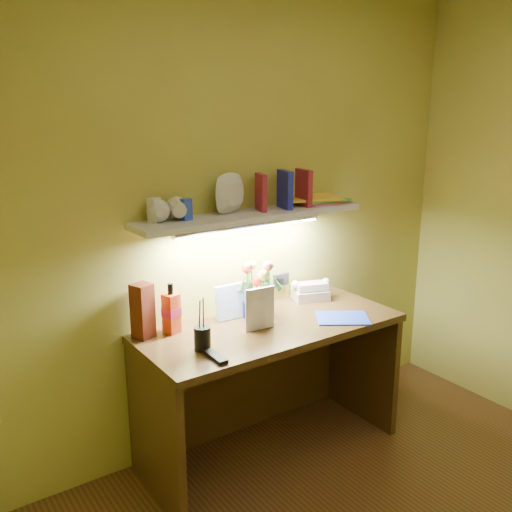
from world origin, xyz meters
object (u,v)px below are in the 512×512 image
(desk_clock, at_px, (321,289))
(whisky_bottle, at_px, (171,308))
(flower_bouquet, at_px, (259,289))
(desk, at_px, (271,389))
(telephone, at_px, (310,289))

(desk_clock, relative_size, whisky_bottle, 0.30)
(flower_bouquet, bearing_deg, desk, -96.15)
(desk, relative_size, whisky_bottle, 5.41)
(telephone, relative_size, whisky_bottle, 0.77)
(flower_bouquet, distance_m, telephone, 0.42)
(desk, xyz_separation_m, desk_clock, (0.52, 0.21, 0.41))
(flower_bouquet, bearing_deg, whisky_bottle, 173.36)
(flower_bouquet, distance_m, desk_clock, 0.52)
(desk, relative_size, flower_bouquet, 4.62)
(whisky_bottle, bearing_deg, telephone, -0.30)
(telephone, height_order, whisky_bottle, whisky_bottle)
(desk_clock, bearing_deg, telephone, 171.57)
(flower_bouquet, relative_size, whisky_bottle, 1.17)
(desk, xyz_separation_m, whisky_bottle, (-0.48, 0.19, 0.50))
(desk, distance_m, whisky_bottle, 0.72)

